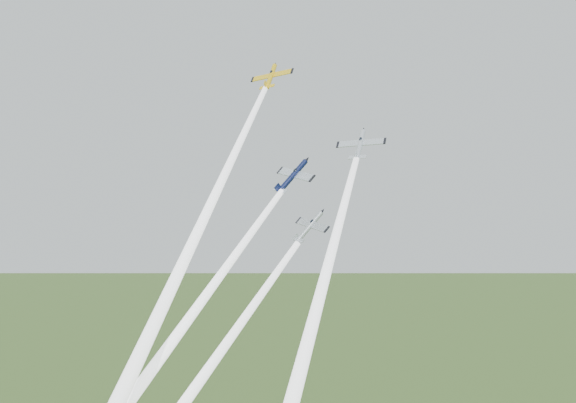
# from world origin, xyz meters

# --- Properties ---
(plane_yellow) EXTENTS (10.12, 8.12, 7.85)m
(plane_yellow) POSITION_xyz_m (-12.55, 4.59, 114.28)
(plane_yellow) COLOR yellow
(smoke_trail_yellow) EXTENTS (15.62, 52.41, 58.71)m
(smoke_trail_yellow) POSITION_xyz_m (-5.60, -22.53, 83.37)
(smoke_trail_yellow) COLOR white
(plane_navy) EXTENTS (10.97, 8.37, 8.95)m
(plane_navy) POSITION_xyz_m (-2.21, -2.13, 96.11)
(plane_navy) COLOR #0E163D
(smoke_trail_navy) EXTENTS (12.18, 44.06, 48.92)m
(smoke_trail_navy) POSITION_xyz_m (-7.40, -25.11, 70.09)
(smoke_trail_navy) COLOR white
(plane_silver_right) EXTENTS (9.52, 8.15, 6.92)m
(plane_silver_right) POSITION_xyz_m (9.23, 0.16, 100.73)
(plane_silver_right) COLOR silver
(smoke_trail_silver_right) EXTENTS (15.79, 42.87, 48.50)m
(smoke_trail_silver_right) POSITION_xyz_m (16.36, -22.10, 74.92)
(smoke_trail_silver_right) COLOR white
(plane_silver_low) EXTENTS (9.25, 7.21, 7.37)m
(plane_silver_low) POSITION_xyz_m (5.07, -7.18, 88.24)
(plane_silver_low) COLOR #A2AAAF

